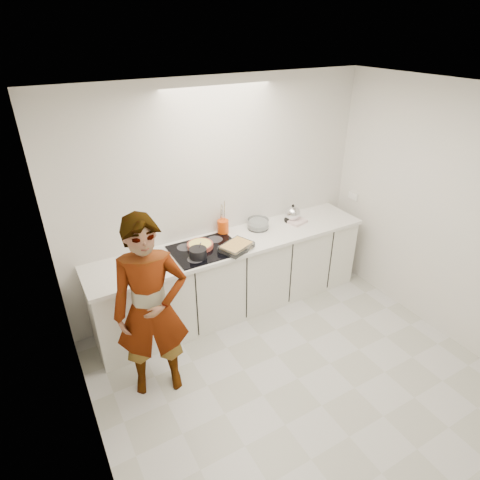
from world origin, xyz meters
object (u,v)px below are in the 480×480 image
mixing_bowl (258,224)px  kettle (292,214)px  utensil_crock (223,227)px  cook (151,310)px  baking_dish (236,247)px  saucepan (198,253)px  tart_dish (200,245)px  hob (206,249)px

mixing_bowl → kettle: 0.47m
kettle → utensil_crock: 0.89m
cook → baking_dish: bearing=39.2°
saucepan → kettle: 1.38m
mixing_bowl → kettle: size_ratio=1.28×
utensil_crock → saucepan: bearing=-142.3°
tart_dish → baking_dish: (0.31, -0.23, 0.01)m
baking_dish → hob: bearing=147.9°
kettle → cook: size_ratio=0.14×
utensil_crock → mixing_bowl: bearing=-12.9°
utensil_crock → kettle: bearing=-8.4°
tart_dish → baking_dish: size_ratio=0.72×
mixing_bowl → utensil_crock: utensil_crock is taller
tart_dish → kettle: size_ratio=1.15×
kettle → tart_dish: bearing=-177.2°
tart_dish → kettle: bearing=2.8°
hob → baking_dish: bearing=-32.1°
kettle → utensil_crock: (-0.88, 0.13, -0.01)m
tart_dish → saucepan: (-0.11, -0.18, 0.03)m
hob → baking_dish: size_ratio=1.79×
tart_dish → mixing_bowl: size_ratio=0.90×
baking_dish → kettle: kettle is taller
kettle → cook: cook is taller
saucepan → kettle: size_ratio=0.88×
mixing_bowl → kettle: (0.47, -0.04, 0.04)m
baking_dish → cook: size_ratio=0.23×
tart_dish → utensil_crock: bearing=27.0°
utensil_crock → hob: bearing=-143.5°
hob → cook: 1.05m
saucepan → baking_dish: 0.42m
mixing_bowl → baking_dish: bearing=-145.1°
hob → kettle: 1.23m
tart_dish → kettle: (1.25, 0.06, 0.05)m
mixing_bowl → utensil_crock: (-0.41, 0.09, 0.03)m
mixing_bowl → cook: size_ratio=0.18×
cook → utensil_crock: bearing=53.6°
saucepan → utensil_crock: size_ratio=1.37×
mixing_bowl → cook: bearing=-152.9°
saucepan → kettle: (1.36, 0.24, 0.03)m
saucepan → kettle: kettle is taller
utensil_crock → cook: (-1.16, -0.90, -0.11)m
cook → tart_dish: bearing=57.9°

